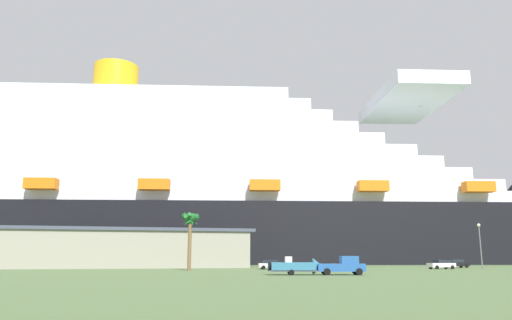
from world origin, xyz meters
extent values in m
plane|color=#567042|center=(0.00, 30.00, 0.00)|extent=(600.00, 600.00, 0.00)
cube|color=black|center=(-11.70, 71.59, 8.28)|extent=(208.22, 54.49, 16.56)
cube|color=white|center=(-11.70, 71.59, 18.20)|extent=(183.35, 49.46, 3.27)
cube|color=white|center=(-15.80, 71.93, 21.47)|extent=(172.78, 48.13, 3.27)
cube|color=white|center=(-19.90, 72.26, 24.74)|extent=(163.16, 46.91, 3.27)
cube|color=white|center=(-24.01, 72.60, 28.01)|extent=(155.95, 45.84, 3.27)
cube|color=white|center=(-28.11, 72.94, 31.29)|extent=(149.74, 44.69, 3.27)
cube|color=white|center=(-32.21, 73.27, 34.56)|extent=(140.04, 43.73, 3.27)
cube|color=white|center=(-36.31, 73.61, 37.83)|extent=(133.66, 42.82, 3.27)
cube|color=white|center=(-40.42, 73.95, 41.11)|extent=(127.54, 42.13, 3.27)
cube|color=white|center=(-44.52, 74.28, 44.38)|extent=(123.70, 41.61, 3.27)
cube|color=white|center=(-48.62, 74.62, 47.65)|extent=(119.16, 40.66, 3.27)
cube|color=white|center=(49.84, 66.53, 51.29)|extent=(23.91, 43.09, 4.00)
cylinder|color=yellow|center=(-42.47, 74.12, 55.02)|extent=(14.66, 14.66, 11.47)
cylinder|color=silver|center=(53.94, 66.20, 55.29)|extent=(0.80, 0.80, 12.00)
cube|color=orange|center=(-56.38, 55.55, 20.49)|extent=(8.24, 3.84, 2.80)
cube|color=orange|center=(-27.66, 53.20, 20.49)|extent=(8.24, 3.84, 2.80)
cube|color=orange|center=(1.05, 50.84, 20.49)|extent=(8.24, 3.84, 2.80)
cube|color=orange|center=(29.77, 48.48, 20.49)|extent=(8.24, 3.84, 2.80)
cube|color=orange|center=(58.49, 46.12, 20.49)|extent=(8.24, 3.84, 2.80)
cube|color=gray|center=(-31.86, 28.26, 3.42)|extent=(50.69, 26.10, 6.83)
cube|color=#3F4759|center=(-31.86, 28.26, 7.13)|extent=(52.71, 27.14, 0.60)
cube|color=#2659A5|center=(-0.10, -16.29, 0.85)|extent=(5.79, 2.64, 0.90)
cube|color=#2659A5|center=(0.90, -16.41, 1.75)|extent=(2.22, 2.06, 0.90)
cube|color=#26333F|center=(1.57, -16.49, 1.66)|extent=(0.29, 1.68, 0.63)
cylinder|color=black|center=(1.96, -15.53, 0.40)|extent=(0.83, 0.37, 0.80)
cylinder|color=black|center=(1.73, -17.51, 0.40)|extent=(0.83, 0.37, 0.80)
cylinder|color=black|center=(-1.77, -15.09, 0.40)|extent=(0.83, 0.37, 0.80)
cylinder|color=black|center=(-2.00, -17.08, 0.40)|extent=(0.83, 0.37, 0.80)
cube|color=#595960|center=(-5.74, -15.63, 0.47)|extent=(5.84, 2.59, 0.16)
cube|color=#595960|center=(-2.43, -16.02, 0.47)|extent=(1.85, 0.33, 0.10)
cylinder|color=black|center=(-5.87, -14.53, 0.32)|extent=(0.66, 0.29, 0.64)
cylinder|color=black|center=(-6.12, -16.68, 0.32)|extent=(0.66, 0.29, 0.64)
cube|color=teal|center=(-5.74, -15.63, 1.00)|extent=(5.36, 2.75, 0.90)
cone|color=teal|center=(-2.79, -15.98, 1.00)|extent=(1.42, 2.08, 1.95)
cube|color=silver|center=(-6.25, -15.57, 1.80)|extent=(0.91, 1.09, 0.70)
cube|color=black|center=(-8.49, -15.31, 1.00)|extent=(0.42, 0.54, 1.10)
cylinder|color=brown|center=(-17.99, 3.57, 3.81)|extent=(0.58, 0.58, 7.61)
cone|color=#1E6628|center=(-17.59, 3.55, 7.71)|extent=(0.88, 2.59, 2.33)
cone|color=#1E6628|center=(-17.74, 3.88, 7.71)|extent=(2.57, 2.27, 1.98)
cone|color=#1E6628|center=(-17.94, 3.97, 7.71)|extent=(2.85, 1.05, 1.85)
cone|color=#1E6628|center=(-18.17, 3.93, 7.71)|extent=(2.55, 1.74, 2.39)
cone|color=#1E6628|center=(-18.37, 3.68, 7.71)|extent=(1.39, 2.89, 1.78)
cone|color=#1E6628|center=(-18.37, 3.47, 7.71)|extent=(1.34, 2.66, 2.30)
cone|color=#1E6628|center=(-18.16, 3.21, 7.71)|extent=(2.83, 1.86, 1.77)
cone|color=#1E6628|center=(-17.89, 3.19, 7.71)|extent=(2.75, 1.36, 2.17)
cone|color=#1E6628|center=(-17.71, 3.28, 7.71)|extent=(2.52, 2.44, 1.76)
sphere|color=#1E6628|center=(-17.99, 3.57, 7.61)|extent=(1.10, 1.10, 1.10)
cylinder|color=slate|center=(31.08, 4.41, 3.59)|extent=(0.20, 0.20, 7.18)
sphere|color=#F9F2CC|center=(31.08, 4.41, 7.43)|extent=(0.56, 0.56, 0.56)
cube|color=black|center=(33.70, 16.93, 0.68)|extent=(4.44, 2.06, 0.70)
cube|color=#1E232D|center=(33.48, 16.92, 1.31)|extent=(2.51, 1.81, 0.55)
cylinder|color=black|center=(35.12, 17.94, 0.33)|extent=(0.67, 0.24, 0.66)
cylinder|color=black|center=(35.17, 16.01, 0.33)|extent=(0.67, 0.24, 0.66)
cylinder|color=black|center=(32.22, 17.85, 0.33)|extent=(0.67, 0.24, 0.66)
cylinder|color=black|center=(32.28, 15.92, 0.33)|extent=(0.67, 0.24, 0.66)
cube|color=silver|center=(-4.14, 9.90, 0.68)|extent=(4.38, 2.11, 0.70)
cube|color=#1E232D|center=(-4.35, 9.91, 1.31)|extent=(2.49, 1.83, 0.55)
cylinder|color=black|center=(-2.67, 10.79, 0.33)|extent=(0.67, 0.25, 0.66)
cylinder|color=black|center=(-2.76, 8.87, 0.33)|extent=(0.67, 0.25, 0.66)
cylinder|color=black|center=(-5.51, 10.92, 0.33)|extent=(0.67, 0.25, 0.66)
cylinder|color=black|center=(-5.60, 9.00, 0.33)|extent=(0.67, 0.25, 0.66)
cube|color=white|center=(25.55, 7.78, 0.68)|extent=(4.95, 2.47, 0.70)
cube|color=#1E232D|center=(25.78, 7.82, 1.31)|extent=(2.87, 1.98, 0.55)
cylinder|color=black|center=(24.14, 6.67, 0.33)|extent=(0.69, 0.32, 0.66)
cylinder|color=black|center=(23.87, 8.42, 0.33)|extent=(0.69, 0.32, 0.66)
cylinder|color=black|center=(27.23, 7.14, 0.33)|extent=(0.69, 0.32, 0.66)
cylinder|color=black|center=(26.96, 8.90, 0.33)|extent=(0.69, 0.32, 0.66)
camera|label=1|loc=(-17.75, -72.69, 2.12)|focal=33.70mm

